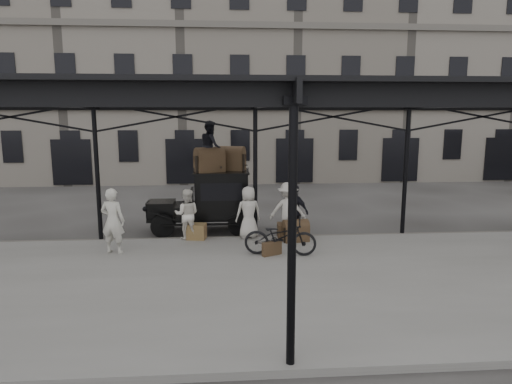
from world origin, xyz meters
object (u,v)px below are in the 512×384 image
at_px(taxi, 212,198).
at_px(porter_official, 295,211).
at_px(steamer_trunk_roof_near, 209,162).
at_px(porter_left, 113,221).
at_px(steamer_trunk_platform, 296,232).
at_px(bicycle, 280,237).

bearing_deg(taxi, porter_official, -28.88).
bearing_deg(porter_official, steamer_trunk_roof_near, 20.37).
distance_m(taxi, porter_left, 3.96).
bearing_deg(steamer_trunk_platform, taxi, 134.03).
bearing_deg(porter_official, bicycle, 113.35).
xyz_separation_m(porter_official, steamer_trunk_roof_near, (-2.78, 1.24, 1.51)).
xyz_separation_m(taxi, bicycle, (1.99, -3.34, -0.51)).
relative_size(taxi, steamer_trunk_roof_near, 3.81).
relative_size(taxi, porter_left, 1.91).
bearing_deg(steamer_trunk_roof_near, porter_official, -47.05).
xyz_separation_m(steamer_trunk_roof_near, steamer_trunk_platform, (2.74, -1.70, -2.09)).
bearing_deg(bicycle, porter_official, -11.08).
bearing_deg(porter_official, steamer_trunk_platform, 129.30).
relative_size(bicycle, steamer_trunk_platform, 2.59).
height_order(taxi, steamer_trunk_platform, taxi).
xyz_separation_m(taxi, porter_official, (2.70, -1.49, -0.19)).
bearing_deg(steamer_trunk_platform, bicycle, -125.51).
bearing_deg(taxi, porter_left, -135.24).
distance_m(bicycle, steamer_trunk_platform, 1.56).
xyz_separation_m(taxi, porter_left, (-2.81, -2.79, -0.10)).
relative_size(steamer_trunk_roof_near, steamer_trunk_platform, 1.21).
bearing_deg(steamer_trunk_roof_near, bicycle, -79.23).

